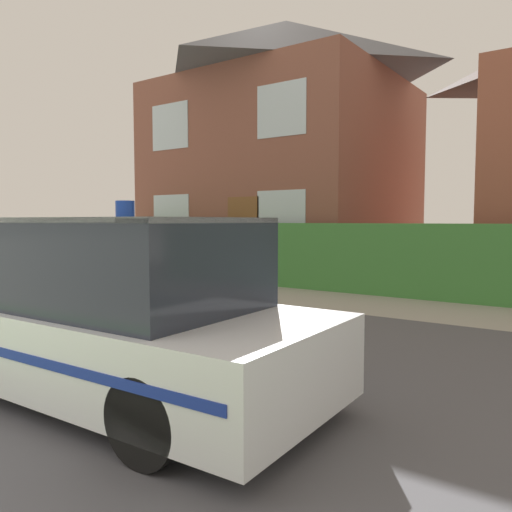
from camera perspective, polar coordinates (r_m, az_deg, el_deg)
road_strip at (r=5.68m, az=-5.71°, el=-11.01°), size 28.00×6.27×0.01m
garden_hedge at (r=10.35m, az=15.61°, el=-0.35°), size 15.92×0.75×1.43m
police_car at (r=4.36m, az=-16.28°, el=-6.39°), size 4.08×1.72×1.63m
house_left at (r=16.28m, az=3.42°, el=12.74°), size 7.21×6.81×7.73m
wheelie_bin at (r=11.79m, az=-3.91°, el=-0.57°), size 0.79×0.74×1.06m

